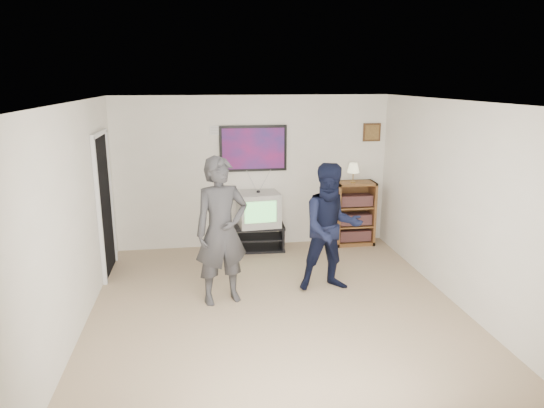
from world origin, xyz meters
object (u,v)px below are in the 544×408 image
object	(u,v)px
media_stand	(259,237)
person_tall	(222,231)
crt_television	(258,209)
bookshelf	(354,213)
person_short	(331,228)

from	to	relation	value
media_stand	person_tall	size ratio (longest dim) A/B	0.46
crt_television	bookshelf	bearing A→B (deg)	-3.50
crt_television	media_stand	bearing A→B (deg)	174.75
crt_television	person_tall	size ratio (longest dim) A/B	0.35
media_stand	person_tall	bearing A→B (deg)	-107.71
person_tall	person_short	xyz separation A→B (m)	(1.44, 0.15, -0.07)
media_stand	bookshelf	distance (m)	1.68
media_stand	bookshelf	world-z (taller)	bookshelf
person_short	crt_television	bearing A→B (deg)	113.22
media_stand	crt_television	xyz separation A→B (m)	(0.00, 0.00, 0.49)
crt_television	person_tall	world-z (taller)	person_tall
person_tall	bookshelf	bearing A→B (deg)	23.76
media_stand	crt_television	size ratio (longest dim) A/B	1.33
crt_television	bookshelf	xyz separation A→B (m)	(1.64, 0.05, -0.15)
bookshelf	person_tall	size ratio (longest dim) A/B	0.58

